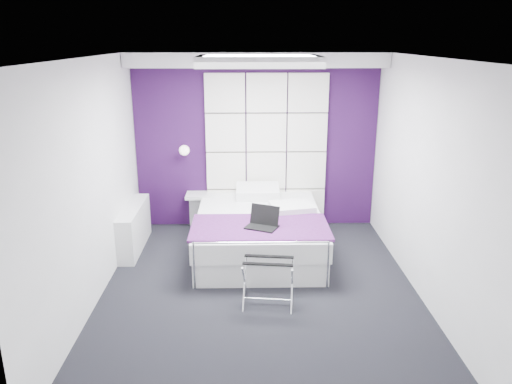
# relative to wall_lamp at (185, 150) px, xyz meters

# --- Properties ---
(floor) EXTENTS (4.40, 4.40, 0.00)m
(floor) POSITION_rel_wall_lamp_xyz_m (1.05, -2.06, -1.22)
(floor) COLOR black
(floor) RESTS_ON ground
(ceiling) EXTENTS (4.40, 4.40, 0.00)m
(ceiling) POSITION_rel_wall_lamp_xyz_m (1.05, -2.06, 1.38)
(ceiling) COLOR white
(ceiling) RESTS_ON wall_back
(wall_back) EXTENTS (3.60, 0.00, 3.60)m
(wall_back) POSITION_rel_wall_lamp_xyz_m (1.05, 0.14, 0.08)
(wall_back) COLOR silver
(wall_back) RESTS_ON floor
(wall_left) EXTENTS (0.00, 4.40, 4.40)m
(wall_left) POSITION_rel_wall_lamp_xyz_m (-0.75, -2.06, 0.08)
(wall_left) COLOR silver
(wall_left) RESTS_ON floor
(wall_right) EXTENTS (0.00, 4.40, 4.40)m
(wall_right) POSITION_rel_wall_lamp_xyz_m (2.85, -2.06, 0.08)
(wall_right) COLOR silver
(wall_right) RESTS_ON floor
(accent_wall) EXTENTS (3.58, 0.02, 2.58)m
(accent_wall) POSITION_rel_wall_lamp_xyz_m (1.05, 0.13, 0.08)
(accent_wall) COLOR #2C0D39
(accent_wall) RESTS_ON wall_back
(soffit) EXTENTS (3.58, 0.50, 0.20)m
(soffit) POSITION_rel_wall_lamp_xyz_m (1.05, -0.11, 1.28)
(soffit) COLOR white
(soffit) RESTS_ON wall_back
(headboard) EXTENTS (1.80, 0.08, 2.30)m
(headboard) POSITION_rel_wall_lamp_xyz_m (1.20, 0.08, -0.05)
(headboard) COLOR white
(headboard) RESTS_ON wall_back
(skylight) EXTENTS (1.36, 0.86, 0.12)m
(skylight) POSITION_rel_wall_lamp_xyz_m (1.05, -1.46, 1.33)
(skylight) COLOR white
(skylight) RESTS_ON ceiling
(wall_lamp) EXTENTS (0.15, 0.15, 0.15)m
(wall_lamp) POSITION_rel_wall_lamp_xyz_m (0.00, 0.00, 0.00)
(wall_lamp) COLOR white
(wall_lamp) RESTS_ON wall_back
(radiator) EXTENTS (0.22, 1.20, 0.60)m
(radiator) POSITION_rel_wall_lamp_xyz_m (-0.64, -0.76, -0.92)
(radiator) COLOR white
(radiator) RESTS_ON floor
(bed) EXTENTS (1.69, 2.04, 0.72)m
(bed) POSITION_rel_wall_lamp_xyz_m (1.07, -0.94, -0.92)
(bed) COLOR white
(bed) RESTS_ON floor
(nightstand) EXTENTS (0.43, 0.34, 0.05)m
(nightstand) POSITION_rel_wall_lamp_xyz_m (0.22, -0.04, -0.69)
(nightstand) COLOR white
(nightstand) RESTS_ON wall_back
(luggage_rack) EXTENTS (0.53, 0.39, 0.53)m
(luggage_rack) POSITION_rel_wall_lamp_xyz_m (1.13, -2.32, -0.96)
(luggage_rack) COLOR silver
(luggage_rack) RESTS_ON floor
(laptop) EXTENTS (0.37, 0.26, 0.26)m
(laptop) POSITION_rel_wall_lamp_xyz_m (1.09, -1.46, -0.58)
(laptop) COLOR black
(laptop) RESTS_ON bed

